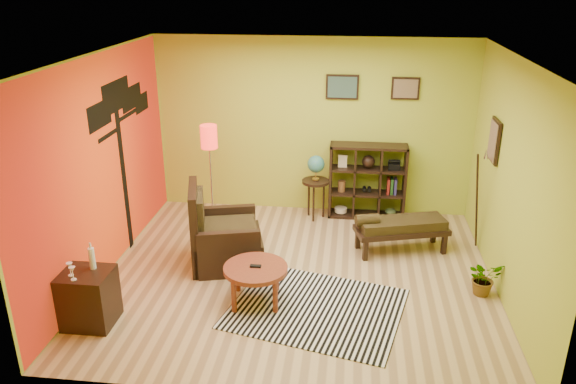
# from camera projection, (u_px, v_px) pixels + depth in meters

# --- Properties ---
(ground) EXTENTS (5.00, 5.00, 0.00)m
(ground) POSITION_uv_depth(u_px,v_px,m) (297.00, 276.00, 7.31)
(ground) COLOR tan
(ground) RESTS_ON ground
(room_shell) EXTENTS (5.04, 4.54, 2.82)m
(room_shell) POSITION_uv_depth(u_px,v_px,m) (291.00, 142.00, 6.68)
(room_shell) COLOR #B1C238
(room_shell) RESTS_ON ground
(zebra_rug) EXTENTS (2.25, 1.97, 0.01)m
(zebra_rug) POSITION_uv_depth(u_px,v_px,m) (316.00, 308.00, 6.60)
(zebra_rug) COLOR white
(zebra_rug) RESTS_ON ground
(coffee_table) EXTENTS (0.76, 0.76, 0.49)m
(coffee_table) POSITION_uv_depth(u_px,v_px,m) (256.00, 272.00, 6.61)
(coffee_table) COLOR maroon
(coffee_table) RESTS_ON ground
(armchair) EXTENTS (1.11, 1.11, 1.12)m
(armchair) POSITION_uv_depth(u_px,v_px,m) (222.00, 240.00, 7.53)
(armchair) COLOR black
(armchair) RESTS_ON ground
(side_cabinet) EXTENTS (0.54, 0.49, 0.95)m
(side_cabinet) POSITION_uv_depth(u_px,v_px,m) (89.00, 298.00, 6.23)
(side_cabinet) COLOR black
(side_cabinet) RESTS_ON ground
(floor_lamp) EXTENTS (0.25, 0.25, 1.66)m
(floor_lamp) POSITION_uv_depth(u_px,v_px,m) (209.00, 147.00, 8.07)
(floor_lamp) COLOR silver
(floor_lamp) RESTS_ON ground
(globe_table) EXTENTS (0.43, 0.43, 1.04)m
(globe_table) POSITION_uv_depth(u_px,v_px,m) (316.00, 171.00, 8.74)
(globe_table) COLOR black
(globe_table) RESTS_ON ground
(cube_shelf) EXTENTS (1.20, 0.35, 1.20)m
(cube_shelf) POSITION_uv_depth(u_px,v_px,m) (368.00, 181.00, 8.87)
(cube_shelf) COLOR black
(cube_shelf) RESTS_ON ground
(bench) EXTENTS (1.37, 0.80, 0.60)m
(bench) POSITION_uv_depth(u_px,v_px,m) (399.00, 226.00, 7.82)
(bench) COLOR black
(bench) RESTS_ON ground
(potted_plant) EXTENTS (0.53, 0.56, 0.34)m
(potted_plant) POSITION_uv_depth(u_px,v_px,m) (483.00, 281.00, 6.85)
(potted_plant) COLOR #26661E
(potted_plant) RESTS_ON ground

